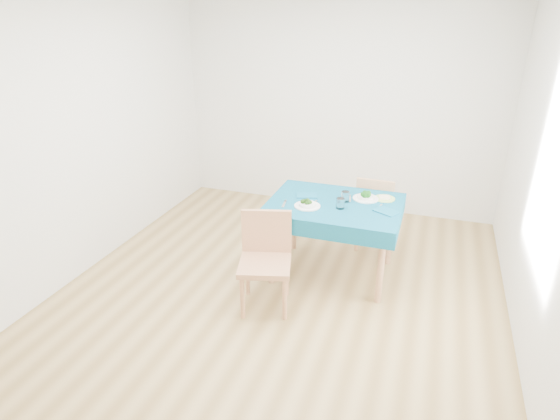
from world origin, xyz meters
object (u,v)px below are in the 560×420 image
(table, at_px, (333,239))
(bowl_near, at_px, (307,203))
(chair_far, at_px, (376,207))
(bowl_far, at_px, (366,195))
(side_plate, at_px, (385,199))
(chair_near, at_px, (265,252))

(table, height_order, bowl_near, bowl_near)
(chair_far, bearing_deg, bowl_far, 86.43)
(table, height_order, bowl_far, bowl_far)
(chair_far, height_order, bowl_near, chair_far)
(table, distance_m, bowl_far, 0.53)
(table, relative_size, bowl_far, 5.00)
(bowl_far, height_order, side_plate, bowl_far)
(chair_far, bearing_deg, table, 68.05)
(side_plate, bearing_deg, chair_far, 105.41)
(chair_near, bearing_deg, table, 44.93)
(chair_near, xyz_separation_m, side_plate, (0.86, 1.01, 0.21))
(chair_near, xyz_separation_m, bowl_near, (0.20, 0.59, 0.25))
(table, relative_size, bowl_near, 5.06)
(table, bearing_deg, bowl_far, 36.66)
(bowl_near, bearing_deg, chair_near, -109.10)
(table, height_order, chair_near, chair_near)
(table, bearing_deg, chair_near, -119.62)
(table, xyz_separation_m, side_plate, (0.43, 0.25, 0.38))
(bowl_near, bearing_deg, table, 36.14)
(table, xyz_separation_m, chair_far, (0.31, 0.68, 0.11))
(bowl_near, relative_size, bowl_far, 0.99)
(bowl_near, bearing_deg, side_plate, 32.48)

